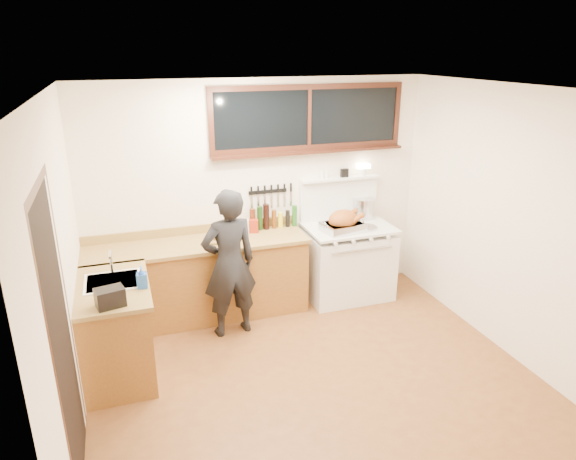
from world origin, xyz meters
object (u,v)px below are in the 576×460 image
object	(u,v)px
vintage_stove	(347,260)
cutting_board	(222,236)
man	(229,264)
roast_turkey	(343,223)

from	to	relation	value
vintage_stove	cutting_board	size ratio (longest dim) A/B	3.37
vintage_stove	man	size ratio (longest dim) A/B	0.98
vintage_stove	roast_turkey	bearing A→B (deg)	-134.86
vintage_stove	cutting_board	world-z (taller)	vintage_stove
cutting_board	roast_turkey	size ratio (longest dim) A/B	0.92
man	cutting_board	size ratio (longest dim) A/B	3.42
cutting_board	roast_turkey	distance (m)	1.40
vintage_stove	cutting_board	distance (m)	1.60
man	roast_turkey	bearing A→B (deg)	11.33
vintage_stove	man	distance (m)	1.63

